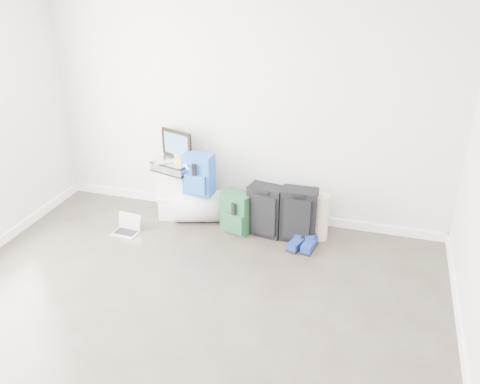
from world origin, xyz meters
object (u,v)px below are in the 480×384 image
(large_suitcase, at_px, (266,211))
(laptop, at_px, (127,228))
(briefcase, at_px, (174,165))
(carry_on, at_px, (298,215))
(duffel_bag, at_px, (201,206))
(boxes_stack, at_px, (176,193))

(large_suitcase, height_order, laptop, large_suitcase)
(briefcase, relative_size, carry_on, 0.73)
(carry_on, distance_m, laptop, 1.87)
(large_suitcase, bearing_deg, briefcase, -176.86)
(duffel_bag, bearing_deg, laptop, -161.01)
(boxes_stack, bearing_deg, laptop, -140.93)
(duffel_bag, height_order, carry_on, carry_on)
(laptop, bearing_deg, duffel_bag, 39.99)
(boxes_stack, bearing_deg, carry_on, -20.43)
(briefcase, xyz_separation_m, laptop, (-0.37, -0.51, -0.58))
(briefcase, xyz_separation_m, carry_on, (1.45, -0.13, -0.33))
(duffel_bag, bearing_deg, large_suitcase, -23.03)
(boxes_stack, distance_m, duffel_bag, 0.33)
(briefcase, relative_size, laptop, 1.50)
(boxes_stack, xyz_separation_m, large_suitcase, (1.09, -0.12, -0.00))
(boxes_stack, distance_m, briefcase, 0.34)
(carry_on, bearing_deg, laptop, -169.72)
(carry_on, bearing_deg, boxes_stack, 173.18)
(boxes_stack, height_order, duffel_bag, boxes_stack)
(briefcase, xyz_separation_m, duffel_bag, (0.31, -0.03, -0.45))
(duffel_bag, height_order, large_suitcase, large_suitcase)
(boxes_stack, relative_size, carry_on, 0.97)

